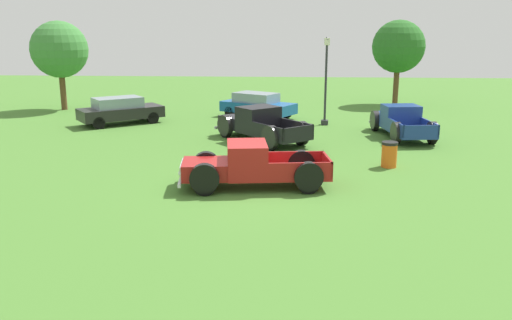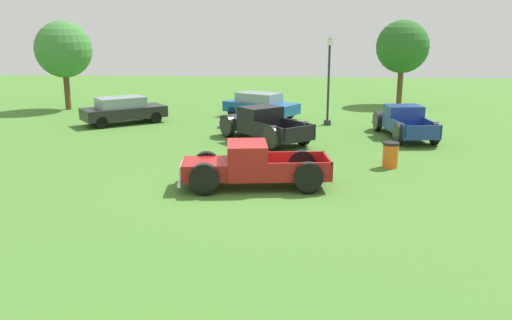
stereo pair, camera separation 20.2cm
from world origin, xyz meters
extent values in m
plane|color=#477A2D|center=(0.00, 0.00, 0.00)|extent=(80.00, 80.00, 0.00)
cube|color=maroon|center=(-1.52, 0.03, 0.63)|extent=(1.61, 1.62, 0.53)
cube|color=silver|center=(-2.25, -0.07, 0.63)|extent=(0.22, 1.31, 0.44)
sphere|color=silver|center=(-2.16, -0.64, 0.65)|extent=(0.19, 0.19, 0.19)
sphere|color=silver|center=(-2.30, 0.51, 0.65)|extent=(0.19, 0.19, 0.19)
cube|color=maroon|center=(-0.19, 0.20, 0.91)|extent=(1.44, 1.74, 1.10)
cube|color=#8C9EA8|center=(-0.77, 0.12, 1.16)|extent=(0.21, 1.38, 0.48)
cube|color=maroon|center=(1.43, 0.40, 0.41)|extent=(2.19, 1.84, 0.10)
cube|color=maroon|center=(1.52, -0.36, 0.72)|extent=(2.00, 0.33, 0.53)
cube|color=maroon|center=(1.33, 1.16, 0.72)|extent=(2.00, 0.33, 0.53)
cube|color=maroon|center=(2.38, 0.52, 0.72)|extent=(0.28, 1.60, 0.53)
cylinder|color=black|center=(-1.42, -0.77, 0.36)|extent=(0.75, 0.30, 0.73)
cylinder|color=#B7B7BC|center=(-1.41, -0.78, 0.36)|extent=(0.32, 0.26, 0.29)
cylinder|color=black|center=(-1.42, -0.77, 0.55)|extent=(0.94, 0.38, 0.92)
cylinder|color=black|center=(-1.62, 0.82, 0.36)|extent=(0.75, 0.30, 0.73)
cylinder|color=#B7B7BC|center=(-1.62, 0.83, 0.36)|extent=(0.32, 0.26, 0.29)
cylinder|color=black|center=(-1.62, 0.82, 0.55)|extent=(0.94, 0.38, 0.92)
cylinder|color=black|center=(1.76, -0.37, 0.36)|extent=(0.75, 0.30, 0.73)
cylinder|color=#B7B7BC|center=(1.77, -0.38, 0.36)|extent=(0.32, 0.26, 0.29)
cylinder|color=black|center=(1.76, -0.37, 0.55)|extent=(0.94, 0.38, 0.92)
cylinder|color=black|center=(1.56, 1.23, 0.36)|extent=(0.75, 0.30, 0.73)
cylinder|color=#B7B7BC|center=(1.56, 1.24, 0.36)|extent=(0.32, 0.26, 0.29)
cylinder|color=black|center=(1.56, 1.23, 0.55)|extent=(0.94, 0.38, 0.92)
cube|color=silver|center=(-2.29, -0.07, 0.33)|extent=(0.31, 1.74, 0.11)
cube|color=black|center=(-1.21, 8.64, 0.67)|extent=(2.17, 2.17, 0.56)
cube|color=silver|center=(-1.72, 9.23, 0.67)|extent=(1.10, 0.95, 0.47)
sphere|color=silver|center=(-2.17, 8.81, 0.69)|extent=(0.20, 0.20, 0.20)
sphere|color=silver|center=(-1.23, 9.62, 0.69)|extent=(0.20, 0.20, 0.20)
cube|color=black|center=(-0.28, 7.56, 0.97)|extent=(2.15, 2.11, 1.17)
cube|color=#8C9EA8|center=(-0.68, 8.03, 1.23)|extent=(1.14, 0.99, 0.51)
cube|color=black|center=(0.85, 6.24, 0.44)|extent=(2.68, 2.73, 0.10)
cube|color=black|center=(0.23, 5.72, 0.77)|extent=(1.45, 1.67, 0.56)
cube|color=black|center=(1.46, 6.77, 0.77)|extent=(1.45, 1.67, 0.56)
cube|color=black|center=(1.52, 5.46, 0.77)|extent=(1.34, 1.17, 0.56)
cylinder|color=black|center=(-1.85, 8.08, 0.39)|extent=(0.67, 0.73, 0.77)
cylinder|color=#B7B7BC|center=(-1.86, 8.07, 0.39)|extent=(0.39, 0.39, 0.31)
cylinder|color=black|center=(-1.85, 8.08, 0.58)|extent=(0.85, 0.93, 0.98)
cylinder|color=black|center=(-0.56, 9.19, 0.39)|extent=(0.67, 0.73, 0.77)
cylinder|color=#B7B7BC|center=(-0.55, 9.20, 0.39)|extent=(0.39, 0.39, 0.31)
cylinder|color=black|center=(-0.56, 9.19, 0.58)|extent=(0.85, 0.93, 0.98)
cylinder|color=black|center=(0.37, 5.49, 0.39)|extent=(0.67, 0.73, 0.77)
cylinder|color=#B7B7BC|center=(0.36, 5.49, 0.39)|extent=(0.39, 0.39, 0.31)
cylinder|color=black|center=(0.37, 5.49, 0.58)|extent=(0.85, 0.93, 0.98)
cylinder|color=black|center=(1.66, 6.61, 0.39)|extent=(0.67, 0.73, 0.77)
cylinder|color=#B7B7BC|center=(1.67, 6.61, 0.39)|extent=(0.39, 0.39, 0.31)
cylinder|color=black|center=(1.66, 6.61, 0.58)|extent=(0.85, 0.93, 0.98)
cube|color=silver|center=(-1.74, 9.26, 0.35)|extent=(1.47, 1.29, 0.12)
cube|color=navy|center=(6.20, 10.31, 0.63)|extent=(1.65, 1.64, 0.53)
cube|color=silver|center=(6.10, 11.05, 0.63)|extent=(1.32, 0.24, 0.45)
sphere|color=silver|center=(5.52, 10.95, 0.66)|extent=(0.19, 0.19, 0.19)
sphere|color=silver|center=(6.69, 11.11, 0.66)|extent=(0.19, 0.19, 0.19)
cube|color=navy|center=(6.38, 8.97, 0.92)|extent=(1.77, 1.47, 1.11)
cube|color=#8C9EA8|center=(6.30, 9.56, 1.17)|extent=(1.39, 0.23, 0.49)
cube|color=navy|center=(6.61, 7.34, 0.42)|extent=(1.88, 2.23, 0.10)
cube|color=navy|center=(5.84, 7.24, 0.73)|extent=(0.35, 2.02, 0.53)
cube|color=navy|center=(7.37, 7.44, 0.73)|extent=(0.35, 2.02, 0.53)
cube|color=navy|center=(6.74, 6.37, 0.73)|extent=(1.61, 0.30, 0.53)
cylinder|color=black|center=(5.40, 10.20, 0.37)|extent=(0.31, 0.76, 0.74)
cylinder|color=#B7B7BC|center=(5.39, 10.20, 0.37)|extent=(0.27, 0.32, 0.29)
cylinder|color=black|center=(5.40, 10.20, 0.55)|extent=(0.39, 0.96, 0.93)
cylinder|color=black|center=(7.01, 10.42, 0.37)|extent=(0.31, 0.76, 0.74)
cylinder|color=#B7B7BC|center=(7.02, 10.43, 0.37)|extent=(0.27, 0.32, 0.29)
cylinder|color=black|center=(7.01, 10.42, 0.55)|extent=(0.39, 0.96, 0.93)
cylinder|color=black|center=(5.83, 6.99, 0.37)|extent=(0.31, 0.76, 0.74)
cylinder|color=#B7B7BC|center=(5.82, 6.99, 0.37)|extent=(0.27, 0.32, 0.29)
cylinder|color=black|center=(5.83, 6.99, 0.55)|extent=(0.39, 0.96, 0.93)
cylinder|color=black|center=(7.45, 7.21, 0.37)|extent=(0.31, 0.76, 0.74)
cylinder|color=#B7B7BC|center=(7.46, 7.21, 0.37)|extent=(0.27, 0.32, 0.29)
cylinder|color=black|center=(7.45, 7.21, 0.55)|extent=(0.39, 0.96, 0.93)
cube|color=silver|center=(6.09, 11.09, 0.33)|extent=(1.76, 0.34, 0.12)
cube|color=black|center=(-7.87, 11.29, 0.61)|extent=(4.51, 4.01, 0.59)
cube|color=#7F939E|center=(-7.98, 11.21, 1.17)|extent=(2.82, 2.64, 0.54)
cylinder|color=black|center=(-7.17, 12.81, 0.31)|extent=(0.62, 0.54, 0.63)
cylinder|color=black|center=(-6.22, 11.55, 0.31)|extent=(0.62, 0.54, 0.63)
cylinder|color=black|center=(-9.51, 11.03, 0.31)|extent=(0.62, 0.54, 0.63)
cylinder|color=black|center=(-8.56, 9.78, 0.31)|extent=(0.62, 0.54, 0.63)
cube|color=#195699|center=(-0.68, 13.84, 0.60)|extent=(4.55, 3.65, 0.58)
cube|color=#7F939E|center=(-0.80, 13.91, 1.16)|extent=(2.79, 2.46, 0.53)
cylinder|color=black|center=(0.96, 13.77, 0.31)|extent=(0.63, 0.48, 0.62)
cylinder|color=black|center=(0.18, 12.44, 0.31)|extent=(0.63, 0.48, 0.62)
cylinder|color=black|center=(-1.54, 15.23, 0.31)|extent=(0.63, 0.48, 0.62)
cylinder|color=black|center=(-2.32, 13.90, 0.31)|extent=(0.63, 0.48, 0.62)
cube|color=#2D2D33|center=(3.00, 11.80, 0.12)|extent=(0.36, 0.36, 0.25)
cylinder|color=#2D2D33|center=(3.00, 11.80, 2.20)|extent=(0.12, 0.12, 3.90)
cube|color=#F2EACC|center=(3.00, 11.80, 4.33)|extent=(0.28, 0.28, 0.36)
cone|color=#2D2D33|center=(3.00, 11.80, 4.51)|extent=(0.32, 0.32, 0.14)
cylinder|color=orange|center=(4.84, 3.09, 0.42)|extent=(0.56, 0.56, 0.85)
cylinder|color=black|center=(4.84, 3.09, 0.90)|extent=(0.59, 0.59, 0.10)
cylinder|color=brown|center=(-13.08, 16.11, 1.21)|extent=(0.36, 0.36, 2.43)
sphere|color=#3D7F38|center=(-13.08, 16.11, 3.73)|extent=(3.46, 3.46, 3.46)
cylinder|color=brown|center=(8.22, 19.91, 1.27)|extent=(0.36, 0.36, 2.53)
sphere|color=#286623|center=(8.22, 19.91, 3.83)|extent=(3.45, 3.45, 3.45)
camera|label=1|loc=(1.17, -16.11, 5.01)|focal=37.01mm
camera|label=2|loc=(1.37, -16.09, 5.01)|focal=37.01mm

